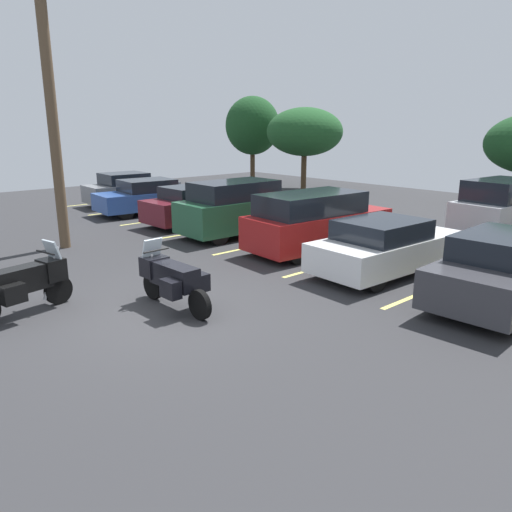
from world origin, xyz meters
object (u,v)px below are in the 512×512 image
object	(u,v)px
car_green	(238,208)
motorcycle_touring	(172,278)
car_red	(316,222)
car_maroon	(201,205)
car_far_silver	(504,208)
motorcycle_second	(26,282)
utility_pole	(52,111)
car_blue	(153,196)
car_charcoal	(507,269)
car_white	(386,246)
car_grey	(131,189)

from	to	relation	value
car_green	motorcycle_touring	bearing A→B (deg)	-50.69
car_green	car_red	bearing A→B (deg)	5.92
car_maroon	car_far_silver	distance (m)	10.84
motorcycle_second	utility_pole	world-z (taller)	utility_pole
car_blue	car_charcoal	world-z (taller)	car_charcoal
utility_pole	car_far_silver	bearing A→B (deg)	55.67
motorcycle_touring	car_white	world-z (taller)	car_white
car_blue	car_red	world-z (taller)	car_red
motorcycle_second	car_maroon	distance (m)	9.79
car_blue	car_charcoal	distance (m)	14.86
motorcycle_touring	car_green	xyz separation A→B (m)	(-4.53, 5.53, 0.29)
car_green	car_far_silver	bearing A→B (deg)	48.58
motorcycle_second	car_white	xyz separation A→B (m)	(3.13, 7.85, 0.03)
motorcycle_second	car_charcoal	distance (m)	9.99
car_grey	car_red	xyz separation A→B (m)	(11.83, -0.09, 0.16)
car_grey	car_blue	world-z (taller)	car_grey
car_green	car_charcoal	bearing A→B (deg)	0.14
car_blue	car_charcoal	bearing A→B (deg)	-0.21
motorcycle_touring	car_maroon	xyz separation A→B (m)	(-7.07, 5.78, 0.08)
car_white	car_far_silver	size ratio (longest dim) A/B	1.01
car_grey	car_maroon	world-z (taller)	car_grey
car_red	car_white	xyz separation A→B (m)	(2.75, -0.40, -0.20)
car_grey	car_charcoal	world-z (taller)	car_charcoal
car_far_silver	utility_pole	size ratio (longest dim) A/B	0.56
car_blue	car_far_silver	xyz separation A→B (m)	(11.94, 6.78, 0.22)
car_white	utility_pole	xyz separation A→B (m)	(-8.20, -5.15, 3.39)
motorcycle_touring	car_blue	bearing A→B (deg)	151.71
motorcycle_touring	car_charcoal	distance (m)	7.11
motorcycle_second	car_far_silver	distance (m)	15.10
car_maroon	car_green	bearing A→B (deg)	-5.51
car_white	utility_pole	size ratio (longest dim) A/B	0.56
car_grey	car_green	bearing A→B (deg)	-2.88
motorcycle_touring	car_charcoal	size ratio (longest dim) A/B	0.46
motorcycle_touring	car_red	distance (m)	6.01
car_grey	car_red	distance (m)	11.83
motorcycle_second	car_blue	world-z (taller)	car_blue
car_grey	car_white	world-z (taller)	car_grey
motorcycle_second	car_red	bearing A→B (deg)	87.36
motorcycle_second	car_green	world-z (taller)	car_green
car_red	utility_pole	world-z (taller)	utility_pole
car_blue	car_green	world-z (taller)	car_green
motorcycle_second	car_green	xyz separation A→B (m)	(-2.89, 7.90, 0.28)
car_far_silver	motorcycle_touring	bearing A→B (deg)	-97.01
utility_pole	car_blue	bearing A→B (deg)	125.02
motorcycle_touring	car_far_silver	size ratio (longest dim) A/B	0.51
car_red	car_charcoal	xyz separation A→B (m)	(5.70, -0.32, -0.15)
motorcycle_touring	car_red	bearing A→B (deg)	102.14
car_maroon	car_white	size ratio (longest dim) A/B	1.04
car_red	car_green	bearing A→B (deg)	-174.08
car_blue	car_maroon	distance (m)	3.36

